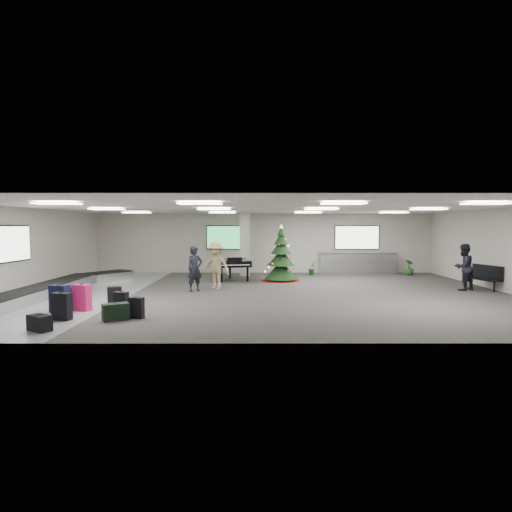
{
  "coord_description": "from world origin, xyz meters",
  "views": [
    {
      "loc": [
        -0.45,
        -15.99,
        2.51
      ],
      "look_at": [
        -0.43,
        1.0,
        1.32
      ],
      "focal_mm": 30.0,
      "sensor_mm": 36.0,
      "label": 1
    }
  ],
  "objects_px": {
    "potted_plant_left": "(312,268)",
    "traveler_bench": "(463,267)",
    "service_counter": "(358,263)",
    "pink_suitcase": "(82,298)",
    "christmas_tree": "(281,262)",
    "traveler_a": "(195,269)",
    "baggage_carousel": "(59,287)",
    "traveler_b": "(216,266)",
    "bench": "(485,276)",
    "grand_piano": "(232,263)",
    "potted_plant_right": "(409,267)"
  },
  "relations": [
    {
      "from": "christmas_tree",
      "to": "potted_plant_left",
      "type": "height_order",
      "value": "christmas_tree"
    },
    {
      "from": "baggage_carousel",
      "to": "christmas_tree",
      "type": "xyz_separation_m",
      "value": [
        8.56,
        3.54,
        0.67
      ]
    },
    {
      "from": "bench",
      "to": "pink_suitcase",
      "type": "bearing_deg",
      "value": -178.5
    },
    {
      "from": "christmas_tree",
      "to": "potted_plant_right",
      "type": "distance_m",
      "value": 7.15
    },
    {
      "from": "traveler_a",
      "to": "grand_piano",
      "type": "bearing_deg",
      "value": 32.03
    },
    {
      "from": "baggage_carousel",
      "to": "service_counter",
      "type": "relative_size",
      "value": 2.4
    },
    {
      "from": "christmas_tree",
      "to": "traveler_bench",
      "type": "height_order",
      "value": "christmas_tree"
    },
    {
      "from": "baggage_carousel",
      "to": "traveler_bench",
      "type": "distance_m",
      "value": 15.54
    },
    {
      "from": "baggage_carousel",
      "to": "traveler_b",
      "type": "relative_size",
      "value": 5.12
    },
    {
      "from": "christmas_tree",
      "to": "bench",
      "type": "height_order",
      "value": "christmas_tree"
    },
    {
      "from": "christmas_tree",
      "to": "traveler_b",
      "type": "relative_size",
      "value": 1.37
    },
    {
      "from": "potted_plant_right",
      "to": "baggage_carousel",
      "type": "bearing_deg",
      "value": -158.9
    },
    {
      "from": "potted_plant_right",
      "to": "pink_suitcase",
      "type": "bearing_deg",
      "value": -144.65
    },
    {
      "from": "baggage_carousel",
      "to": "grand_piano",
      "type": "relative_size",
      "value": 4.39
    },
    {
      "from": "christmas_tree",
      "to": "traveler_b",
      "type": "height_order",
      "value": "christmas_tree"
    },
    {
      "from": "bench",
      "to": "baggage_carousel",
      "type": "bearing_deg",
      "value": 167.96
    },
    {
      "from": "baggage_carousel",
      "to": "traveler_bench",
      "type": "height_order",
      "value": "traveler_bench"
    },
    {
      "from": "service_counter",
      "to": "traveler_a",
      "type": "distance_m",
      "value": 10.03
    },
    {
      "from": "pink_suitcase",
      "to": "traveler_bench",
      "type": "relative_size",
      "value": 0.44
    },
    {
      "from": "christmas_tree",
      "to": "potted_plant_left",
      "type": "relative_size",
      "value": 3.65
    },
    {
      "from": "potted_plant_left",
      "to": "traveler_bench",
      "type": "bearing_deg",
      "value": -44.91
    },
    {
      "from": "christmas_tree",
      "to": "traveler_a",
      "type": "distance_m",
      "value": 4.69
    },
    {
      "from": "christmas_tree",
      "to": "traveler_bench",
      "type": "bearing_deg",
      "value": -22.43
    },
    {
      "from": "traveler_bench",
      "to": "potted_plant_left",
      "type": "bearing_deg",
      "value": -70.91
    },
    {
      "from": "service_counter",
      "to": "traveler_a",
      "type": "relative_size",
      "value": 2.33
    },
    {
      "from": "traveler_b",
      "to": "traveler_bench",
      "type": "bearing_deg",
      "value": 22.96
    },
    {
      "from": "baggage_carousel",
      "to": "traveler_a",
      "type": "height_order",
      "value": "traveler_a"
    },
    {
      "from": "traveler_bench",
      "to": "potted_plant_left",
      "type": "relative_size",
      "value": 2.58
    },
    {
      "from": "service_counter",
      "to": "pink_suitcase",
      "type": "height_order",
      "value": "service_counter"
    },
    {
      "from": "traveler_b",
      "to": "potted_plant_right",
      "type": "distance_m",
      "value": 10.7
    },
    {
      "from": "service_counter",
      "to": "christmas_tree",
      "type": "xyz_separation_m",
      "value": [
        -4.28,
        -3.19,
        0.34
      ]
    },
    {
      "from": "traveler_a",
      "to": "bench",
      "type": "bearing_deg",
      "value": -35.59
    },
    {
      "from": "baggage_carousel",
      "to": "potted_plant_right",
      "type": "height_order",
      "value": "potted_plant_right"
    },
    {
      "from": "service_counter",
      "to": "grand_piano",
      "type": "xyz_separation_m",
      "value": [
        -6.52,
        -2.9,
        0.25
      ]
    },
    {
      "from": "potted_plant_left",
      "to": "christmas_tree",
      "type": "bearing_deg",
      "value": -126.46
    },
    {
      "from": "service_counter",
      "to": "pink_suitcase",
      "type": "xyz_separation_m",
      "value": [
        -10.6,
        -10.09,
        -0.15
      ]
    },
    {
      "from": "grand_piano",
      "to": "potted_plant_left",
      "type": "relative_size",
      "value": 3.11
    },
    {
      "from": "service_counter",
      "to": "traveler_a",
      "type": "xyz_separation_m",
      "value": [
        -7.78,
        -6.31,
        0.32
      ]
    },
    {
      "from": "traveler_bench",
      "to": "potted_plant_left",
      "type": "distance_m",
      "value": 7.4
    },
    {
      "from": "baggage_carousel",
      "to": "pink_suitcase",
      "type": "distance_m",
      "value": 4.04
    },
    {
      "from": "baggage_carousel",
      "to": "potted_plant_left",
      "type": "height_order",
      "value": "potted_plant_left"
    },
    {
      "from": "baggage_carousel",
      "to": "christmas_tree",
      "type": "bearing_deg",
      "value": 22.48
    },
    {
      "from": "traveler_a",
      "to": "potted_plant_left",
      "type": "distance_m",
      "value": 7.57
    },
    {
      "from": "baggage_carousel",
      "to": "grand_piano",
      "type": "bearing_deg",
      "value": 31.26
    },
    {
      "from": "pink_suitcase",
      "to": "traveler_a",
      "type": "distance_m",
      "value": 4.74
    },
    {
      "from": "grand_piano",
      "to": "traveler_a",
      "type": "height_order",
      "value": "traveler_a"
    },
    {
      "from": "traveler_a",
      "to": "potted_plant_left",
      "type": "relative_size",
      "value": 2.45
    },
    {
      "from": "service_counter",
      "to": "traveler_bench",
      "type": "relative_size",
      "value": 2.21
    },
    {
      "from": "baggage_carousel",
      "to": "christmas_tree",
      "type": "relative_size",
      "value": 3.74
    },
    {
      "from": "pink_suitcase",
      "to": "bench",
      "type": "relative_size",
      "value": 0.5
    }
  ]
}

